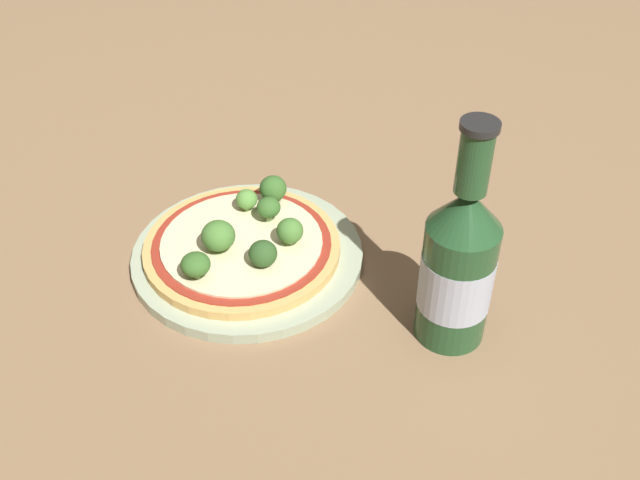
# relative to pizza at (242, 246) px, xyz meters

# --- Properties ---
(ground_plane) EXTENTS (3.00, 3.00, 0.00)m
(ground_plane) POSITION_rel_pizza_xyz_m (-0.00, 0.01, -0.02)
(ground_plane) COLOR #846647
(plate) EXTENTS (0.24, 0.24, 0.01)m
(plate) POSITION_rel_pizza_xyz_m (0.01, 0.00, -0.01)
(plate) COLOR #A3B293
(plate) RESTS_ON ground_plane
(pizza) EXTENTS (0.21, 0.21, 0.01)m
(pizza) POSITION_rel_pizza_xyz_m (0.00, 0.00, 0.00)
(pizza) COLOR tan
(pizza) RESTS_ON plate
(broccoli_floret_0) EXTENTS (0.03, 0.03, 0.03)m
(broccoli_floret_0) POSITION_rel_pizza_xyz_m (0.05, -0.00, 0.02)
(broccoli_floret_0) COLOR #89A866
(broccoli_floret_0) RESTS_ON pizza
(broccoli_floret_1) EXTENTS (0.03, 0.03, 0.03)m
(broccoli_floret_1) POSITION_rel_pizza_xyz_m (0.03, 0.07, 0.02)
(broccoli_floret_1) COLOR #89A866
(broccoli_floret_1) RESTS_ON pizza
(broccoli_floret_2) EXTENTS (0.03, 0.03, 0.03)m
(broccoli_floret_2) POSITION_rel_pizza_xyz_m (0.03, -0.04, 0.02)
(broccoli_floret_2) COLOR #89A866
(broccoli_floret_2) RESTS_ON pizza
(broccoli_floret_3) EXTENTS (0.03, 0.03, 0.03)m
(broccoli_floret_3) POSITION_rel_pizza_xyz_m (0.03, 0.04, 0.02)
(broccoli_floret_3) COLOR #89A866
(broccoli_floret_3) RESTS_ON pizza
(broccoli_floret_4) EXTENTS (0.03, 0.03, 0.03)m
(broccoli_floret_4) POSITION_rel_pizza_xyz_m (-0.04, -0.06, 0.02)
(broccoli_floret_4) COLOR #89A866
(broccoli_floret_4) RESTS_ON pizza
(broccoli_floret_5) EXTENTS (0.03, 0.03, 0.03)m
(broccoli_floret_5) POSITION_rel_pizza_xyz_m (-0.02, -0.02, 0.03)
(broccoli_floret_5) COLOR #89A866
(broccoli_floret_5) RESTS_ON pizza
(broccoli_floret_6) EXTENTS (0.02, 0.02, 0.02)m
(broccoli_floret_6) POSITION_rel_pizza_xyz_m (-0.00, 0.05, 0.02)
(broccoli_floret_6) COLOR #89A866
(broccoli_floret_6) RESTS_ON pizza
(beer_bottle) EXTENTS (0.07, 0.07, 0.23)m
(beer_bottle) POSITION_rel_pizza_xyz_m (0.21, -0.09, 0.06)
(beer_bottle) COLOR #234C28
(beer_bottle) RESTS_ON ground_plane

